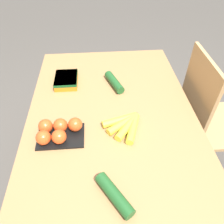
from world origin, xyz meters
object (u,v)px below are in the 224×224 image
object	(u,v)px
tomato_pack	(58,131)
carrot_bag	(66,80)
chair	(206,121)
cucumber_far	(114,82)
banana_bunch	(126,124)
cucumber_near	(114,195)

from	to	relation	value
tomato_pack	carrot_bag	bearing A→B (deg)	178.82
tomato_pack	chair	bearing A→B (deg)	106.26
cucumber_far	carrot_bag	bearing A→B (deg)	-98.65
tomato_pack	cucumber_far	xyz separation A→B (m)	(-0.38, 0.30, -0.01)
banana_bunch	cucumber_near	world-z (taller)	cucumber_near
chair	tomato_pack	xyz separation A→B (m)	(0.26, -0.90, 0.27)
carrot_bag	chair	bearing A→B (deg)	79.61
cucumber_near	tomato_pack	bearing A→B (deg)	-143.48
chair	cucumber_near	size ratio (longest dim) A/B	5.22
carrot_bag	cucumber_far	size ratio (longest dim) A/B	0.89
cucumber_near	chair	bearing A→B (deg)	131.43
cucumber_far	tomato_pack	bearing A→B (deg)	-38.06
carrot_bag	cucumber_near	distance (m)	0.78
cucumber_near	cucumber_far	bearing A→B (deg)	175.07
tomato_pack	carrot_bag	world-z (taller)	tomato_pack
cucumber_near	banana_bunch	bearing A→B (deg)	166.12
tomato_pack	cucumber_near	world-z (taller)	tomato_pack
banana_bunch	tomato_pack	size ratio (longest dim) A/B	0.90
tomato_pack	cucumber_far	size ratio (longest dim) A/B	1.13
carrot_bag	cucumber_far	distance (m)	0.29
chair	cucumber_far	world-z (taller)	chair
chair	carrot_bag	world-z (taller)	chair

